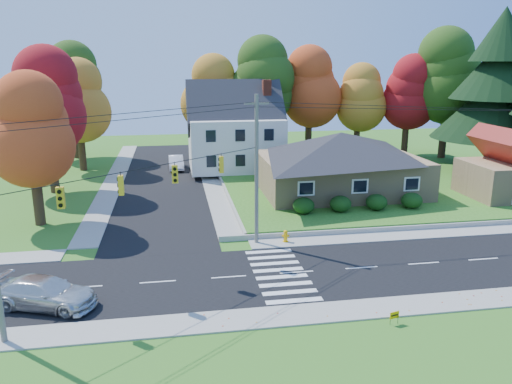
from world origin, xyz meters
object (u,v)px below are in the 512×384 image
silver_sedan (45,293)px  white_car (176,163)px  fire_hydrant (286,237)px  ranch_house (340,162)px

silver_sedan → white_car: size_ratio=1.14×
white_car → fire_hydrant: bearing=-76.3°
silver_sedan → fire_hydrant: size_ratio=5.86×
fire_hydrant → white_car: bearing=105.3°
ranch_house → fire_hydrant: ranch_house is taller
silver_sedan → fire_hydrant: 15.62m
ranch_house → white_car: bearing=134.7°
white_car → fire_hydrant: 26.62m
ranch_house → white_car: ranch_house is taller
fire_hydrant → silver_sedan: bearing=-153.2°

